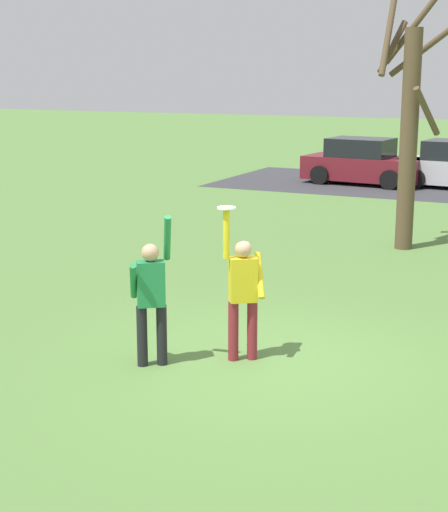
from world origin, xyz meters
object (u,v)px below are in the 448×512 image
at_px(person_catcher, 243,290).
at_px(frisbee_disc, 226,208).
at_px(parked_car_maroon, 363,163).
at_px(person_defender, 151,294).
at_px(bare_tree_tall, 408,125).

relative_size(person_catcher, frisbee_disc, 8.56).
bearing_deg(parked_car_maroon, person_defender, -77.24).
bearing_deg(person_defender, parked_car_maroon, 61.97).
relative_size(person_defender, frisbee_disc, 8.42).
bearing_deg(frisbee_disc, bare_tree_tall, 86.55).
height_order(person_defender, frisbee_disc, frisbee_disc).
height_order(frisbee_disc, bare_tree_tall, bare_tree_tall).
bearing_deg(person_catcher, parked_car_maroon, -114.63).
height_order(parked_car_maroon, bare_tree_tall, bare_tree_tall).
bearing_deg(person_catcher, person_defender, -0.00).
xyz_separation_m(person_catcher, parked_car_maroon, (-3.41, 17.93, -0.25)).
xyz_separation_m(frisbee_disc, bare_tree_tall, (0.49, 8.14, 0.62)).
distance_m(frisbee_disc, bare_tree_tall, 8.18).
bearing_deg(frisbee_disc, parked_car_maroon, 100.14).
bearing_deg(bare_tree_tall, parked_car_maroon, 110.55).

